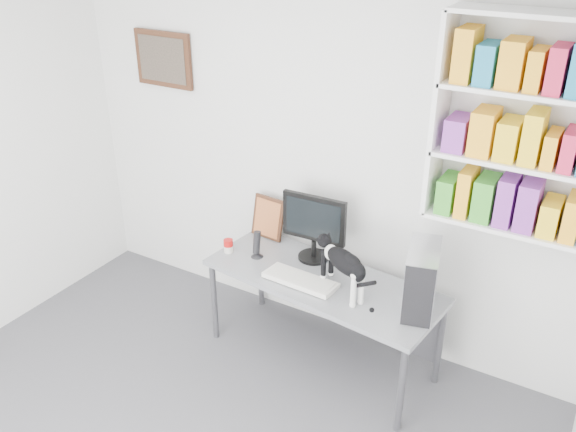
% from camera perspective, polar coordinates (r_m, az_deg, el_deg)
% --- Properties ---
extents(room, '(4.01, 4.01, 2.70)m').
position_cam_1_polar(room, '(2.91, -16.62, -7.20)').
color(room, '#4D4D52').
rests_on(room, ground).
extents(bookshelf, '(1.03, 0.28, 1.24)m').
position_cam_1_polar(bookshelf, '(3.61, 21.61, 7.64)').
color(bookshelf, white).
rests_on(bookshelf, room).
extents(wall_art, '(0.52, 0.04, 0.42)m').
position_cam_1_polar(wall_art, '(4.87, -11.58, 14.19)').
color(wall_art, '#4E2B19').
rests_on(wall_art, room).
extents(desk, '(1.70, 0.82, 0.68)m').
position_cam_1_polar(desk, '(4.35, 3.12, -9.63)').
color(desk, gray).
rests_on(desk, room).
extents(monitor, '(0.48, 0.25, 0.50)m').
position_cam_1_polar(monitor, '(4.26, 2.47, -1.05)').
color(monitor, black).
rests_on(monitor, desk).
extents(keyboard, '(0.51, 0.22, 0.04)m').
position_cam_1_polar(keyboard, '(4.10, 1.18, -5.99)').
color(keyboard, silver).
rests_on(keyboard, desk).
extents(pc_tower, '(0.28, 0.45, 0.42)m').
position_cam_1_polar(pc_tower, '(3.85, 12.36, -5.78)').
color(pc_tower, silver).
rests_on(pc_tower, desk).
extents(speaker, '(0.10, 0.10, 0.21)m').
position_cam_1_polar(speaker, '(4.35, -2.94, -2.63)').
color(speaker, black).
rests_on(speaker, desk).
extents(leaning_print, '(0.28, 0.13, 0.33)m').
position_cam_1_polar(leaning_print, '(4.59, -1.87, -0.08)').
color(leaning_print, '#4E2B19').
rests_on(leaning_print, desk).
extents(soup_can, '(0.07, 0.07, 0.10)m').
position_cam_1_polar(soup_can, '(4.45, -5.60, -2.80)').
color(soup_can, '#B8110F').
rests_on(soup_can, desk).
extents(cat, '(0.54, 0.38, 0.33)m').
position_cam_1_polar(cat, '(3.93, 5.20, -5.21)').
color(cat, black).
rests_on(cat, desk).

